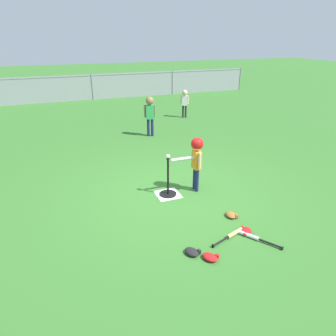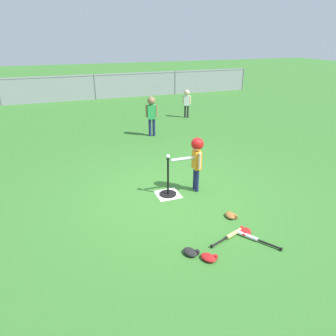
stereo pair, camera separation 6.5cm
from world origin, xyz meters
name	(u,v)px [view 2 (the right image)]	position (x,y,z in m)	size (l,w,h in m)	color
ground_plane	(172,194)	(0.00, 0.00, 0.00)	(60.00, 60.00, 0.00)	#336B28
home_plate	(168,194)	(-0.07, 0.02, 0.00)	(0.44, 0.44, 0.01)	white
batting_tee	(168,189)	(-0.07, 0.02, 0.12)	(0.32, 0.32, 0.74)	black
baseball_on_tee	(168,156)	(-0.07, 0.02, 0.78)	(0.07, 0.07, 0.07)	white
batter_child	(196,154)	(0.49, 0.01, 0.76)	(0.63, 0.30, 1.07)	#191E4C
fielder_deep_right	(187,100)	(2.62, 5.31, 0.64)	(0.27, 0.20, 1.00)	#262626
fielder_deep_left	(152,111)	(0.76, 3.63, 0.75)	(0.34, 0.23, 1.17)	#191E4C
spare_bat_silver	(251,237)	(0.61, -1.69, 0.03)	(0.42, 0.62, 0.06)	silver
spare_bat_wood	(231,235)	(0.36, -1.54, 0.03)	(0.64, 0.26, 0.06)	#DBB266
glove_by_plate	(231,215)	(0.64, -1.07, 0.04)	(0.20, 0.24, 0.07)	brown
glove_near_bats	(191,252)	(-0.37, -1.69, 0.04)	(0.24, 0.26, 0.07)	black
glove_tossed_aside	(245,232)	(0.61, -1.55, 0.04)	(0.27, 0.27, 0.07)	#B21919
glove_outfield_drop	(209,257)	(-0.19, -1.88, 0.04)	(0.25, 0.27, 0.07)	#B21919
outfield_fence	(95,86)	(0.00, 9.92, 0.62)	(16.06, 0.06, 1.15)	slate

